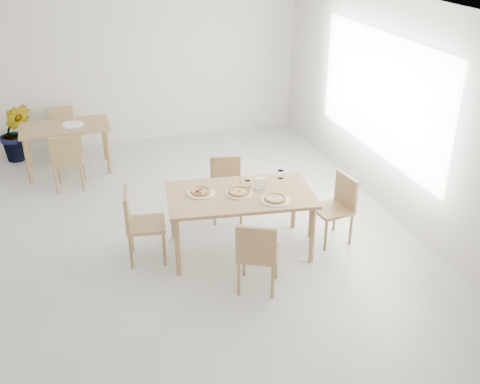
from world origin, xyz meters
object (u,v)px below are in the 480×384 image
object	(u,v)px
chair_north	(226,184)
pizza_pepperoni	(201,191)
main_table	(240,199)
pizza_margherita	(239,191)
napkin_holder	(260,184)
tumbler_a	(247,184)
plate_mushroom	(275,200)
potted_plant	(16,132)
plate_empty	(73,125)
chair_back_n	(64,128)
pizza_mushroom	(275,198)
second_table	(65,132)
chair_south	(257,252)
chair_west	(138,220)
chair_back_s	(67,158)
chair_east	(337,204)
plate_pepperoni	(201,193)
tumbler_b	(281,174)
plate_margherita	(239,193)

from	to	relation	value
chair_north	pizza_pepperoni	bearing A→B (deg)	-113.31
main_table	pizza_margherita	xyz separation A→B (m)	(-0.01, -0.01, 0.10)
pizza_margherita	napkin_holder	size ratio (longest dim) A/B	2.27
tumbler_a	plate_mushroom	bearing A→B (deg)	-65.23
pizza_pepperoni	potted_plant	distance (m)	4.20
plate_empty	chair_back_n	bearing A→B (deg)	101.61
pizza_mushroom	pizza_pepperoni	xyz separation A→B (m)	(-0.75, 0.42, 0.00)
chair_north	pizza_margherita	world-z (taller)	chair_north
napkin_holder	second_table	world-z (taller)	napkin_holder
chair_south	second_table	xyz separation A→B (m)	(-1.82, 3.84, 0.16)
chair_west	tumbler_a	world-z (taller)	chair_west
main_table	pizza_pepperoni	size ratio (longest dim) A/B	6.80
chair_west	chair_back_s	size ratio (longest dim) A/B	1.03
pizza_pepperoni	napkin_holder	size ratio (longest dim) A/B	1.80
second_table	chair_back_n	xyz separation A→B (m)	(-0.03, 0.72, -0.19)
chair_north	chair_east	size ratio (longest dim) A/B	0.95
chair_south	chair_back_s	world-z (taller)	chair_back_s
chair_west	plate_pepperoni	distance (m)	0.78
chair_north	plate_empty	world-z (taller)	chair_north
tumbler_b	chair_east	bearing A→B (deg)	-31.40
chair_south	chair_back_n	xyz separation A→B (m)	(-1.84, 4.55, -0.02)
plate_margherita	tumbler_b	bearing A→B (deg)	23.94
potted_plant	tumbler_b	bearing A→B (deg)	-46.39
tumbler_b	chair_back_s	distance (m)	3.22
plate_margherita	chair_back_n	bearing A→B (deg)	117.12
chair_back_n	tumbler_a	bearing A→B (deg)	-73.63
napkin_holder	second_table	size ratio (longest dim) A/B	0.11
pizza_margherita	plate_empty	size ratio (longest dim) A/B	1.04
chair_east	plate_mushroom	bearing A→B (deg)	-86.09
chair_east	pizza_mushroom	world-z (taller)	chair_east
plate_margherita	plate_mushroom	bearing A→B (deg)	-40.26
chair_east	potted_plant	bearing A→B (deg)	-142.43
tumbler_a	napkin_holder	distance (m)	0.16
chair_east	pizza_mushroom	bearing A→B (deg)	-86.09
tumbler_b	second_table	size ratio (longest dim) A/B	0.07
napkin_holder	plate_empty	xyz separation A→B (m)	(-2.02, 2.93, -0.06)
chair_north	second_table	size ratio (longest dim) A/B	0.61
chair_south	plate_margherita	xyz separation A→B (m)	(0.06, 0.84, 0.27)
second_table	potted_plant	world-z (taller)	potted_plant
chair_west	second_table	distance (m)	2.94
chair_south	tumbler_b	world-z (taller)	tumbler_b
pizza_pepperoni	plate_empty	bearing A→B (deg)	115.10
pizza_margherita	tumbler_b	world-z (taller)	tumbler_b
chair_east	chair_back_s	size ratio (longest dim) A/B	0.98
napkin_holder	second_table	distance (m)	3.65
plate_pepperoni	tumbler_a	xyz separation A→B (m)	(0.56, 0.00, 0.04)
main_table	chair_east	world-z (taller)	chair_east
plate_margherita	chair_back_s	xyz separation A→B (m)	(-1.88, 2.29, -0.26)
chair_back_s	plate_mushroom	bearing A→B (deg)	137.73
potted_plant	pizza_margherita	bearing A→B (deg)	-54.31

